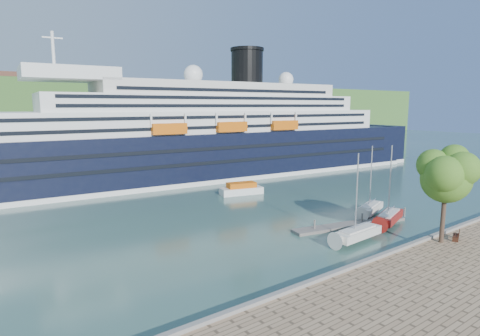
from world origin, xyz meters
TOP-DOWN VIEW (x-y plane):
  - ground at (0.00, 0.00)m, footprint 400.00×400.00m
  - far_hillside at (0.00, 145.00)m, footprint 400.00×50.00m
  - quay_coping at (0.00, -0.20)m, footprint 220.00×0.50m
  - cruise_ship at (3.80, 51.84)m, footprint 125.04×29.89m
  - park_bench at (4.29, -2.09)m, footprint 1.92×1.35m
  - promenade_tree at (2.35, -1.50)m, footprint 6.70×6.70m
  - floating_pontoon at (2.05, 9.89)m, footprint 16.58×5.62m
  - sailboat_white_near at (-2.19, 5.66)m, footprint 7.59×2.52m
  - sailboat_red at (6.50, 7.34)m, footprint 7.92×4.49m
  - sailboat_white_far at (8.60, 11.64)m, footprint 7.50×4.32m
  - tender_launch at (2.08, 33.14)m, footprint 7.91×4.34m

SIDE VIEW (x-z plane):
  - ground at x=0.00m, z-range 0.00..0.00m
  - floating_pontoon at x=2.05m, z-range 0.00..0.37m
  - tender_launch at x=2.08m, z-range 0.00..2.08m
  - quay_coping at x=0.00m, z-range 1.00..1.30m
  - park_bench at x=4.29m, z-range 1.00..2.14m
  - sailboat_white_far at x=8.60m, z-range 0.00..9.35m
  - sailboat_white_near at x=-2.19m, z-range 0.00..9.65m
  - sailboat_red at x=6.50m, z-range 0.00..9.87m
  - promenade_tree at x=2.35m, z-range 1.00..12.10m
  - far_hillside at x=0.00m, z-range 0.00..24.00m
  - cruise_ship at x=3.80m, z-range 0.00..27.82m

